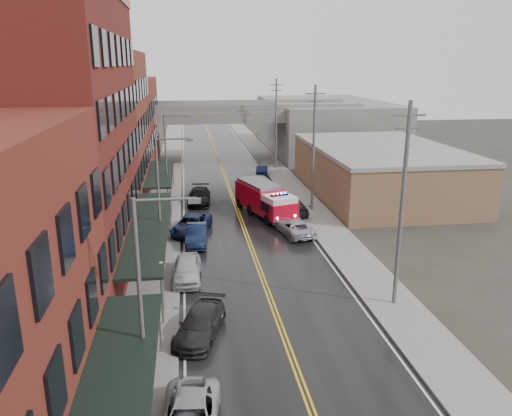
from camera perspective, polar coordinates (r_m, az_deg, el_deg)
road at (r=43.17m, az=-1.31°, el=-2.54°), size 11.00×160.00×0.02m
sidewalk_left at (r=42.96m, az=-11.03°, el=-2.85°), size 3.00×160.00×0.15m
sidewalk_right at (r=44.54m, az=8.07°, el=-2.01°), size 3.00×160.00×0.15m
curb_left at (r=42.90m, az=-8.83°, el=-2.76°), size 0.30×160.00×0.15m
curb_right at (r=44.12m, az=6.00°, el=-2.12°), size 0.30×160.00×0.15m
brick_building_b at (r=35.02m, az=-22.28°, el=7.00°), size 9.00×20.00×18.00m
brick_building_c at (r=52.21m, az=-17.60°, el=8.44°), size 9.00×15.00×15.00m
brick_building_far at (r=69.58m, az=-15.24°, el=9.15°), size 9.00×20.00×12.00m
tan_building at (r=55.86m, az=13.98°, el=3.97°), size 14.00×22.00×5.00m
right_far_block at (r=84.33m, az=7.78°, el=9.34°), size 18.00×30.00×8.00m
awning_0 at (r=18.43m, az=-16.08°, el=-20.76°), size 2.60×16.00×3.09m
awning_1 at (r=35.43m, az=-12.10°, el=-2.07°), size 2.60×18.00×3.09m
awning_2 at (r=52.32m, az=-10.89°, el=3.90°), size 2.60×13.00×3.09m
globe_lamp_1 at (r=29.06m, az=-10.74°, el=-7.56°), size 0.44×0.44×3.12m
globe_lamp_2 at (r=42.25m, az=-9.98°, el=0.07°), size 0.44×0.44×3.12m
street_lamp_0 at (r=20.61m, az=-12.48°, el=-9.15°), size 2.64×0.22×9.00m
street_lamp_1 at (r=35.72m, az=-10.70°, el=1.84°), size 2.64×0.22×9.00m
street_lamp_2 at (r=51.38m, az=-9.99°, el=6.22°), size 2.64×0.22×9.00m
utility_pole_0 at (r=29.24m, az=16.37°, el=0.52°), size 1.80×0.24×12.00m
utility_pole_1 at (r=47.74m, az=6.60°, el=6.97°), size 1.80×0.24×12.00m
utility_pole_2 at (r=67.11m, az=2.30°, el=9.72°), size 1.80×0.24×12.00m
overpass at (r=73.18m, az=-4.34°, el=9.97°), size 40.00×10.00×7.50m
fire_truck at (r=46.86m, az=1.07°, el=1.05°), size 5.16×8.63×3.00m
parked_car_left_3 at (r=27.07m, az=-6.42°, el=-13.04°), size 3.38×5.23×1.41m
parked_car_left_4 at (r=33.57m, az=-7.90°, el=-6.92°), size 2.10×4.69×1.57m
parked_car_left_5 at (r=40.02m, az=-6.83°, el=-3.04°), size 1.86×4.73×1.53m
parked_car_left_6 at (r=42.52m, az=-7.37°, el=-1.91°), size 3.95×5.90×1.50m
parked_car_left_7 at (r=51.51m, az=-6.52°, el=1.36°), size 2.64×5.52×1.55m
parked_car_right_0 at (r=41.92m, az=4.48°, el=-2.21°), size 2.96×5.10×1.34m
parked_car_right_1 at (r=47.69m, az=4.07°, el=0.17°), size 2.86×5.35×1.48m
parked_car_right_2 at (r=58.42m, az=0.44°, el=3.17°), size 2.55×4.36×1.39m
parked_car_right_3 at (r=63.95m, az=0.70°, el=4.29°), size 2.12×4.25×1.34m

